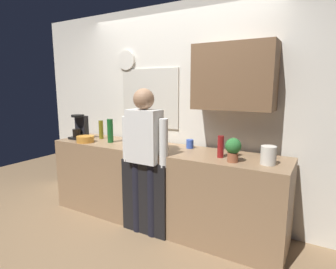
{
  "coord_description": "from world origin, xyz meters",
  "views": [
    {
      "loc": [
        1.64,
        -2.32,
        1.62
      ],
      "look_at": [
        0.14,
        0.25,
        1.09
      ],
      "focal_mm": 29.16,
      "sensor_mm": 36.0,
      "label": 1
    }
  ],
  "objects_px": {
    "potted_plant": "(233,148)",
    "person_at_sink": "(144,150)",
    "bottle_olive_oil": "(101,130)",
    "mixing_bowl": "(85,139)",
    "dish_soap": "(235,149)",
    "storage_canister": "(268,155)",
    "coffee_maker": "(80,128)",
    "bottle_red_vinegar": "(221,147)",
    "cup_blue_mug": "(190,144)",
    "bottle_green_wine": "(110,131)"
  },
  "relations": [
    {
      "from": "coffee_maker",
      "to": "bottle_green_wine",
      "type": "relative_size",
      "value": 1.1
    },
    {
      "from": "potted_plant",
      "to": "bottle_red_vinegar",
      "type": "bearing_deg",
      "value": 147.17
    },
    {
      "from": "mixing_bowl",
      "to": "dish_soap",
      "type": "relative_size",
      "value": 1.22
    },
    {
      "from": "cup_blue_mug",
      "to": "dish_soap",
      "type": "relative_size",
      "value": 0.56
    },
    {
      "from": "dish_soap",
      "to": "bottle_green_wine",
      "type": "bearing_deg",
      "value": -176.17
    },
    {
      "from": "cup_blue_mug",
      "to": "person_at_sink",
      "type": "relative_size",
      "value": 0.06
    },
    {
      "from": "bottle_olive_oil",
      "to": "storage_canister",
      "type": "relative_size",
      "value": 1.47
    },
    {
      "from": "mixing_bowl",
      "to": "person_at_sink",
      "type": "relative_size",
      "value": 0.14
    },
    {
      "from": "bottle_red_vinegar",
      "to": "storage_canister",
      "type": "xyz_separation_m",
      "value": [
        0.46,
        -0.02,
        -0.03
      ]
    },
    {
      "from": "mixing_bowl",
      "to": "dish_soap",
      "type": "xyz_separation_m",
      "value": [
        1.86,
        0.26,
        0.04
      ]
    },
    {
      "from": "bottle_green_wine",
      "to": "storage_canister",
      "type": "bearing_deg",
      "value": -0.88
    },
    {
      "from": "cup_blue_mug",
      "to": "person_at_sink",
      "type": "height_order",
      "value": "person_at_sink"
    },
    {
      "from": "cup_blue_mug",
      "to": "mixing_bowl",
      "type": "xyz_separation_m",
      "value": [
        -1.3,
        -0.37,
        -0.01
      ]
    },
    {
      "from": "cup_blue_mug",
      "to": "potted_plant",
      "type": "distance_m",
      "value": 0.69
    },
    {
      "from": "bottle_green_wine",
      "to": "dish_soap",
      "type": "height_order",
      "value": "bottle_green_wine"
    },
    {
      "from": "mixing_bowl",
      "to": "dish_soap",
      "type": "distance_m",
      "value": 1.88
    },
    {
      "from": "coffee_maker",
      "to": "storage_canister",
      "type": "distance_m",
      "value": 2.46
    },
    {
      "from": "potted_plant",
      "to": "dish_soap",
      "type": "height_order",
      "value": "potted_plant"
    },
    {
      "from": "coffee_maker",
      "to": "bottle_green_wine",
      "type": "xyz_separation_m",
      "value": [
        0.53,
        0.01,
        0.0
      ]
    },
    {
      "from": "mixing_bowl",
      "to": "potted_plant",
      "type": "height_order",
      "value": "potted_plant"
    },
    {
      "from": "coffee_maker",
      "to": "bottle_red_vinegar",
      "type": "height_order",
      "value": "coffee_maker"
    },
    {
      "from": "potted_plant",
      "to": "person_at_sink",
      "type": "bearing_deg",
      "value": -171.07
    },
    {
      "from": "mixing_bowl",
      "to": "coffee_maker",
      "type": "bearing_deg",
      "value": 149.83
    },
    {
      "from": "cup_blue_mug",
      "to": "person_at_sink",
      "type": "xyz_separation_m",
      "value": [
        -0.31,
        -0.47,
        -0.02
      ]
    },
    {
      "from": "bottle_green_wine",
      "to": "potted_plant",
      "type": "height_order",
      "value": "bottle_green_wine"
    },
    {
      "from": "bottle_red_vinegar",
      "to": "storage_canister",
      "type": "height_order",
      "value": "bottle_red_vinegar"
    },
    {
      "from": "dish_soap",
      "to": "storage_canister",
      "type": "height_order",
      "value": "dish_soap"
    },
    {
      "from": "person_at_sink",
      "to": "storage_canister",
      "type": "bearing_deg",
      "value": 17.23
    },
    {
      "from": "bottle_olive_oil",
      "to": "storage_canister",
      "type": "distance_m",
      "value": 2.21
    },
    {
      "from": "cup_blue_mug",
      "to": "storage_canister",
      "type": "distance_m",
      "value": 0.94
    },
    {
      "from": "bottle_olive_oil",
      "to": "mixing_bowl",
      "type": "xyz_separation_m",
      "value": [
        -0.0,
        -0.28,
        -0.08
      ]
    },
    {
      "from": "cup_blue_mug",
      "to": "dish_soap",
      "type": "bearing_deg",
      "value": -10.61
    },
    {
      "from": "potted_plant",
      "to": "bottle_olive_oil",
      "type": "bearing_deg",
      "value": 172.78
    },
    {
      "from": "potted_plant",
      "to": "storage_canister",
      "type": "distance_m",
      "value": 0.32
    },
    {
      "from": "coffee_maker",
      "to": "potted_plant",
      "type": "xyz_separation_m",
      "value": [
        2.15,
        -0.1,
        -0.01
      ]
    },
    {
      "from": "potted_plant",
      "to": "storage_canister",
      "type": "relative_size",
      "value": 1.35
    },
    {
      "from": "bottle_green_wine",
      "to": "person_at_sink",
      "type": "xyz_separation_m",
      "value": [
        0.71,
        -0.26,
        -0.12
      ]
    },
    {
      "from": "coffee_maker",
      "to": "bottle_green_wine",
      "type": "bearing_deg",
      "value": 1.0
    },
    {
      "from": "coffee_maker",
      "to": "bottle_red_vinegar",
      "type": "bearing_deg",
      "value": -0.03
    },
    {
      "from": "storage_canister",
      "to": "person_at_sink",
      "type": "height_order",
      "value": "person_at_sink"
    },
    {
      "from": "bottle_green_wine",
      "to": "mixing_bowl",
      "type": "height_order",
      "value": "bottle_green_wine"
    },
    {
      "from": "cup_blue_mug",
      "to": "mixing_bowl",
      "type": "height_order",
      "value": "cup_blue_mug"
    },
    {
      "from": "bottle_red_vinegar",
      "to": "bottle_olive_oil",
      "type": "bearing_deg",
      "value": 175.43
    },
    {
      "from": "bottle_green_wine",
      "to": "potted_plant",
      "type": "distance_m",
      "value": 1.62
    },
    {
      "from": "bottle_olive_oil",
      "to": "bottle_green_wine",
      "type": "height_order",
      "value": "bottle_green_wine"
    },
    {
      "from": "mixing_bowl",
      "to": "storage_canister",
      "type": "distance_m",
      "value": 2.21
    },
    {
      "from": "coffee_maker",
      "to": "bottle_red_vinegar",
      "type": "distance_m",
      "value": 2.0
    },
    {
      "from": "bottle_olive_oil",
      "to": "mixing_bowl",
      "type": "bearing_deg",
      "value": -90.7
    },
    {
      "from": "coffee_maker",
      "to": "bottle_olive_oil",
      "type": "relative_size",
      "value": 1.32
    },
    {
      "from": "person_at_sink",
      "to": "mixing_bowl",
      "type": "bearing_deg",
      "value": -179.1
    }
  ]
}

